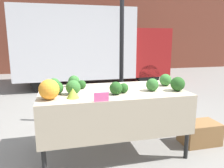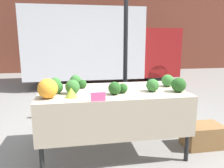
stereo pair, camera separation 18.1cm
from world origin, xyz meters
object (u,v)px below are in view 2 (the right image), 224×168
(parked_truck, at_px, (97,46))
(price_sign, at_px, (98,97))
(orange_cauliflower, at_px, (48,89))
(produce_crate, at_px, (203,135))

(parked_truck, relative_size, price_sign, 29.47)
(orange_cauliflower, bearing_deg, parked_truck, 77.44)
(produce_crate, bearing_deg, orange_cauliflower, -175.99)
(price_sign, distance_m, produce_crate, 1.67)
(orange_cauliflower, bearing_deg, produce_crate, 4.01)
(parked_truck, xyz_separation_m, produce_crate, (0.96, -4.51, -1.09))
(parked_truck, distance_m, produce_crate, 4.74)
(parked_truck, distance_m, orange_cauliflower, 4.77)
(price_sign, xyz_separation_m, produce_crate, (1.47, 0.35, -0.71))
(orange_cauliflower, height_order, price_sign, orange_cauliflower)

